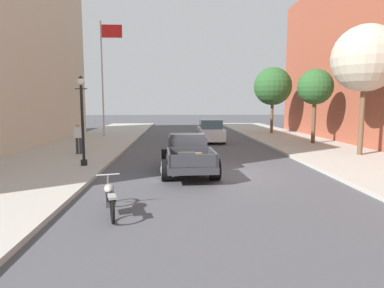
{
  "coord_description": "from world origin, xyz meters",
  "views": [
    {
      "loc": [
        -1.43,
        -12.99,
        2.82
      ],
      "look_at": [
        -0.74,
        1.79,
        1.0
      ],
      "focal_mm": 30.86,
      "sensor_mm": 36.0,
      "label": 1
    }
  ],
  "objects_px": {
    "hotrod_truck_gunmetal": "(187,154)",
    "street_lamp_near": "(82,114)",
    "pedestrian_sidewalk_left": "(78,136)",
    "motorcycle_parked": "(110,197)",
    "street_tree_second": "(315,87)",
    "street_tree_nearest": "(365,59)",
    "street_tree_third": "(273,86)",
    "car_background_white": "(210,131)",
    "flagpole": "(105,66)"
  },
  "relations": [
    {
      "from": "car_background_white",
      "to": "street_tree_third",
      "type": "relative_size",
      "value": 0.73
    },
    {
      "from": "hotrod_truck_gunmetal",
      "to": "car_background_white",
      "type": "relative_size",
      "value": 1.16
    },
    {
      "from": "pedestrian_sidewalk_left",
      "to": "street_lamp_near",
      "type": "height_order",
      "value": "street_lamp_near"
    },
    {
      "from": "street_tree_nearest",
      "to": "street_tree_third",
      "type": "height_order",
      "value": "street_tree_nearest"
    },
    {
      "from": "hotrod_truck_gunmetal",
      "to": "street_tree_nearest",
      "type": "xyz_separation_m",
      "value": [
        9.17,
        3.17,
        4.33
      ]
    },
    {
      "from": "car_background_white",
      "to": "street_lamp_near",
      "type": "xyz_separation_m",
      "value": [
        -6.54,
        -9.86,
        1.62
      ]
    },
    {
      "from": "motorcycle_parked",
      "to": "pedestrian_sidewalk_left",
      "type": "distance_m",
      "value": 10.07
    },
    {
      "from": "hotrod_truck_gunmetal",
      "to": "flagpole",
      "type": "bearing_deg",
      "value": 114.19
    },
    {
      "from": "street_tree_nearest",
      "to": "hotrod_truck_gunmetal",
      "type": "bearing_deg",
      "value": -160.91
    },
    {
      "from": "street_lamp_near",
      "to": "flagpole",
      "type": "relative_size",
      "value": 0.42
    },
    {
      "from": "street_tree_second",
      "to": "motorcycle_parked",
      "type": "bearing_deg",
      "value": -128.95
    },
    {
      "from": "pedestrian_sidewalk_left",
      "to": "street_tree_third",
      "type": "relative_size",
      "value": 0.28
    },
    {
      "from": "hotrod_truck_gunmetal",
      "to": "motorcycle_parked",
      "type": "xyz_separation_m",
      "value": [
        -2.15,
        -5.24,
        -0.31
      ]
    },
    {
      "from": "car_background_white",
      "to": "street_tree_nearest",
      "type": "height_order",
      "value": "street_tree_nearest"
    },
    {
      "from": "street_tree_nearest",
      "to": "pedestrian_sidewalk_left",
      "type": "bearing_deg",
      "value": 176.11
    },
    {
      "from": "car_background_white",
      "to": "street_tree_nearest",
      "type": "bearing_deg",
      "value": -46.53
    },
    {
      "from": "flagpole",
      "to": "street_tree_nearest",
      "type": "distance_m",
      "value": 18.57
    },
    {
      "from": "pedestrian_sidewalk_left",
      "to": "street_tree_nearest",
      "type": "xyz_separation_m",
      "value": [
        14.83,
        -1.01,
        4.0
      ]
    },
    {
      "from": "pedestrian_sidewalk_left",
      "to": "street_tree_second",
      "type": "height_order",
      "value": "street_tree_second"
    },
    {
      "from": "motorcycle_parked",
      "to": "flagpole",
      "type": "bearing_deg",
      "value": 101.89
    },
    {
      "from": "pedestrian_sidewalk_left",
      "to": "street_tree_nearest",
      "type": "relative_size",
      "value": 0.25
    },
    {
      "from": "car_background_white",
      "to": "pedestrian_sidewalk_left",
      "type": "distance_m",
      "value": 10.09
    },
    {
      "from": "street_lamp_near",
      "to": "motorcycle_parked",
      "type": "bearing_deg",
      "value": -69.05
    },
    {
      "from": "motorcycle_parked",
      "to": "car_background_white",
      "type": "height_order",
      "value": "car_background_white"
    },
    {
      "from": "motorcycle_parked",
      "to": "street_tree_nearest",
      "type": "height_order",
      "value": "street_tree_nearest"
    },
    {
      "from": "street_tree_nearest",
      "to": "street_tree_second",
      "type": "distance_m",
      "value": 5.32
    },
    {
      "from": "flagpole",
      "to": "motorcycle_parked",
      "type": "bearing_deg",
      "value": -78.11
    },
    {
      "from": "flagpole",
      "to": "street_tree_third",
      "type": "distance_m",
      "value": 14.56
    },
    {
      "from": "flagpole",
      "to": "street_tree_third",
      "type": "bearing_deg",
      "value": 9.0
    },
    {
      "from": "hotrod_truck_gunmetal",
      "to": "motorcycle_parked",
      "type": "height_order",
      "value": "hotrod_truck_gunmetal"
    },
    {
      "from": "pedestrian_sidewalk_left",
      "to": "street_tree_nearest",
      "type": "height_order",
      "value": "street_tree_nearest"
    },
    {
      "from": "hotrod_truck_gunmetal",
      "to": "street_tree_second",
      "type": "height_order",
      "value": "street_tree_second"
    },
    {
      "from": "pedestrian_sidewalk_left",
      "to": "street_lamp_near",
      "type": "relative_size",
      "value": 0.43
    },
    {
      "from": "motorcycle_parked",
      "to": "car_background_white",
      "type": "bearing_deg",
      "value": 75.14
    },
    {
      "from": "hotrod_truck_gunmetal",
      "to": "car_background_white",
      "type": "bearing_deg",
      "value": 79.04
    },
    {
      "from": "car_background_white",
      "to": "street_lamp_near",
      "type": "distance_m",
      "value": 11.94
    },
    {
      "from": "hotrod_truck_gunmetal",
      "to": "street_lamp_near",
      "type": "relative_size",
      "value": 1.3
    },
    {
      "from": "car_background_white",
      "to": "street_tree_second",
      "type": "xyz_separation_m",
      "value": [
        6.76,
        -2.32,
        3.13
      ]
    },
    {
      "from": "car_background_white",
      "to": "flagpole",
      "type": "relative_size",
      "value": 0.47
    },
    {
      "from": "car_background_white",
      "to": "pedestrian_sidewalk_left",
      "type": "bearing_deg",
      "value": -139.98
    },
    {
      "from": "hotrod_truck_gunmetal",
      "to": "street_tree_third",
      "type": "relative_size",
      "value": 0.85
    },
    {
      "from": "street_lamp_near",
      "to": "street_tree_nearest",
      "type": "bearing_deg",
      "value": 9.85
    },
    {
      "from": "street_tree_nearest",
      "to": "street_tree_third",
      "type": "distance_m",
      "value": 12.82
    },
    {
      "from": "street_lamp_near",
      "to": "street_tree_third",
      "type": "distance_m",
      "value": 19.81
    },
    {
      "from": "motorcycle_parked",
      "to": "car_background_white",
      "type": "distance_m",
      "value": 16.46
    },
    {
      "from": "street_tree_nearest",
      "to": "motorcycle_parked",
      "type": "bearing_deg",
      "value": -143.39
    },
    {
      "from": "hotrod_truck_gunmetal",
      "to": "motorcycle_parked",
      "type": "distance_m",
      "value": 5.68
    },
    {
      "from": "street_lamp_near",
      "to": "flagpole",
      "type": "xyz_separation_m",
      "value": [
        -1.67,
        12.86,
        3.39
      ]
    },
    {
      "from": "street_tree_nearest",
      "to": "car_background_white",
      "type": "bearing_deg",
      "value": 133.47
    },
    {
      "from": "hotrod_truck_gunmetal",
      "to": "street_lamp_near",
      "type": "distance_m",
      "value": 4.83
    }
  ]
}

